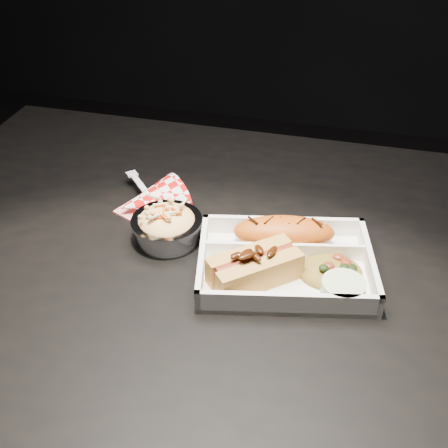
{
  "coord_description": "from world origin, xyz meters",
  "views": [
    {
      "loc": [
        0.14,
        -0.66,
        1.3
      ],
      "look_at": [
        -0.02,
        -0.02,
        0.81
      ],
      "focal_mm": 45.0,
      "sensor_mm": 36.0,
      "label": 1
    }
  ],
  "objects_px": {
    "food_tray": "(285,266)",
    "foil_coleslaw_cup": "(167,225)",
    "napkin_fork": "(151,200)",
    "dining_table": "(239,293)",
    "fried_pastry": "(284,232)",
    "hotdog": "(255,266)"
  },
  "relations": [
    {
      "from": "food_tray",
      "to": "foil_coleslaw_cup",
      "type": "height_order",
      "value": "foil_coleslaw_cup"
    },
    {
      "from": "foil_coleslaw_cup",
      "to": "napkin_fork",
      "type": "relative_size",
      "value": 0.72
    },
    {
      "from": "hotdog",
      "to": "fried_pastry",
      "type": "bearing_deg",
      "value": 32.29
    },
    {
      "from": "dining_table",
      "to": "fried_pastry",
      "type": "xyz_separation_m",
      "value": [
        0.06,
        0.02,
        0.12
      ]
    },
    {
      "from": "foil_coleslaw_cup",
      "to": "dining_table",
      "type": "bearing_deg",
      "value": 0.65
    },
    {
      "from": "hotdog",
      "to": "foil_coleslaw_cup",
      "type": "distance_m",
      "value": 0.17
    },
    {
      "from": "fried_pastry",
      "to": "foil_coleslaw_cup",
      "type": "relative_size",
      "value": 1.39
    },
    {
      "from": "dining_table",
      "to": "napkin_fork",
      "type": "height_order",
      "value": "napkin_fork"
    },
    {
      "from": "food_tray",
      "to": "foil_coleslaw_cup",
      "type": "distance_m",
      "value": 0.2
    },
    {
      "from": "fried_pastry",
      "to": "foil_coleslaw_cup",
      "type": "xyz_separation_m",
      "value": [
        -0.18,
        -0.02,
        -0.0
      ]
    },
    {
      "from": "dining_table",
      "to": "food_tray",
      "type": "xyz_separation_m",
      "value": [
        0.08,
        -0.03,
        0.1
      ]
    },
    {
      "from": "food_tray",
      "to": "fried_pastry",
      "type": "relative_size",
      "value": 1.83
    },
    {
      "from": "food_tray",
      "to": "dining_table",
      "type": "bearing_deg",
      "value": 144.61
    },
    {
      "from": "food_tray",
      "to": "napkin_fork",
      "type": "bearing_deg",
      "value": 144.72
    },
    {
      "from": "food_tray",
      "to": "napkin_fork",
      "type": "distance_m",
      "value": 0.27
    },
    {
      "from": "foil_coleslaw_cup",
      "to": "napkin_fork",
      "type": "distance_m",
      "value": 0.09
    },
    {
      "from": "hotdog",
      "to": "dining_table",
      "type": "bearing_deg",
      "value": 77.38
    },
    {
      "from": "fried_pastry",
      "to": "foil_coleslaw_cup",
      "type": "height_order",
      "value": "foil_coleslaw_cup"
    },
    {
      "from": "hotdog",
      "to": "foil_coleslaw_cup",
      "type": "height_order",
      "value": "same"
    },
    {
      "from": "foil_coleslaw_cup",
      "to": "napkin_fork",
      "type": "xyz_separation_m",
      "value": [
        -0.06,
        0.08,
        -0.01
      ]
    },
    {
      "from": "food_tray",
      "to": "hotdog",
      "type": "xyz_separation_m",
      "value": [
        -0.04,
        -0.04,
        0.02
      ]
    },
    {
      "from": "food_tray",
      "to": "fried_pastry",
      "type": "height_order",
      "value": "fried_pastry"
    }
  ]
}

